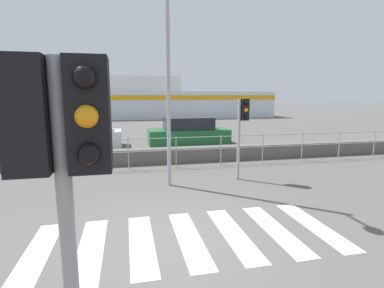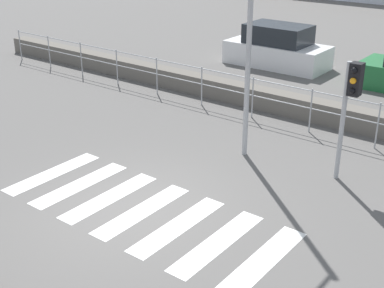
# 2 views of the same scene
# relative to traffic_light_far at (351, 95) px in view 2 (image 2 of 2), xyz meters

# --- Properties ---
(ground_plane) EXTENTS (160.00, 160.00, 0.00)m
(ground_plane) POSITION_rel_traffic_light_far_xyz_m (-2.68, -3.65, -1.92)
(ground_plane) COLOR #565451
(crosswalk) EXTENTS (5.85, 2.40, 0.01)m
(crosswalk) POSITION_rel_traffic_light_far_xyz_m (-2.50, -3.65, -1.91)
(crosswalk) COLOR silver
(crosswalk) RESTS_ON ground_plane
(seawall) EXTENTS (25.67, 0.55, 0.59)m
(seawall) POSITION_rel_traffic_light_far_xyz_m (-2.68, 2.98, -1.62)
(seawall) COLOR #605B54
(seawall) RESTS_ON ground_plane
(harbor_fence) EXTENTS (23.14, 0.04, 1.19)m
(harbor_fence) POSITION_rel_traffic_light_far_xyz_m (-2.68, 2.11, -1.14)
(harbor_fence) COLOR #9EA0A3
(harbor_fence) RESTS_ON ground_plane
(traffic_light_far) EXTENTS (0.34, 0.32, 2.61)m
(traffic_light_far) POSITION_rel_traffic_light_far_xyz_m (0.00, 0.00, 0.00)
(traffic_light_far) COLOR #9EA0A3
(traffic_light_far) RESTS_ON ground_plane
(parked_car_white) EXTENTS (3.84, 1.70, 1.56)m
(parked_car_white) POSITION_rel_traffic_light_far_xyz_m (-5.81, 7.48, -1.25)
(parked_car_white) COLOR silver
(parked_car_white) RESTS_ON ground_plane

